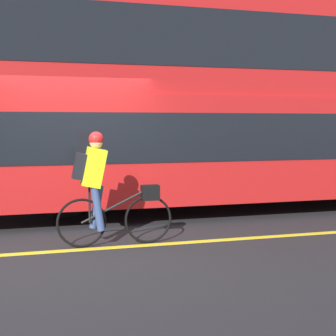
{
  "coord_description": "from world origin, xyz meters",
  "views": [
    {
      "loc": [
        -0.53,
        -6.64,
        1.76
      ],
      "look_at": [
        1.52,
        1.01,
        1.0
      ],
      "focal_mm": 50.0,
      "sensor_mm": 36.0,
      "label": 1
    }
  ],
  "objects": [
    {
      "name": "trash_bin",
      "position": [
        -0.78,
        5.19,
        0.56
      ],
      "size": [
        0.53,
        0.53,
        0.9
      ],
      "color": "#194C23",
      "rests_on": "sidewalk_curb"
    },
    {
      "name": "cyclist_on_bike",
      "position": [
        0.28,
        -0.03,
        0.88
      ],
      "size": [
        1.67,
        0.32,
        1.64
      ],
      "color": "black",
      "rests_on": "ground_plane"
    },
    {
      "name": "bus",
      "position": [
        3.5,
        2.29,
        2.23
      ],
      "size": [
        11.83,
        2.57,
        4.01
      ],
      "color": "black",
      "rests_on": "ground_plane"
    },
    {
      "name": "sidewalk_curb",
      "position": [
        0.0,
        5.32,
        0.05
      ],
      "size": [
        60.0,
        2.57,
        0.11
      ],
      "color": "gray",
      "rests_on": "ground_plane"
    },
    {
      "name": "road_center_line",
      "position": [
        0.0,
        -0.17,
        0.0
      ],
      "size": [
        50.0,
        0.14,
        0.01
      ],
      "primitive_type": "cube",
      "color": "yellow",
      "rests_on": "ground_plane"
    },
    {
      "name": "ground_plane",
      "position": [
        0.0,
        0.0,
        0.0
      ],
      "size": [
        80.0,
        80.0,
        0.0
      ],
      "primitive_type": "plane",
      "color": "#232326"
    },
    {
      "name": "building_facade",
      "position": [
        0.0,
        6.76,
        3.98
      ],
      "size": [
        60.0,
        0.3,
        7.96
      ],
      "color": "#9E9EA3",
      "rests_on": "ground_plane"
    }
  ]
}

